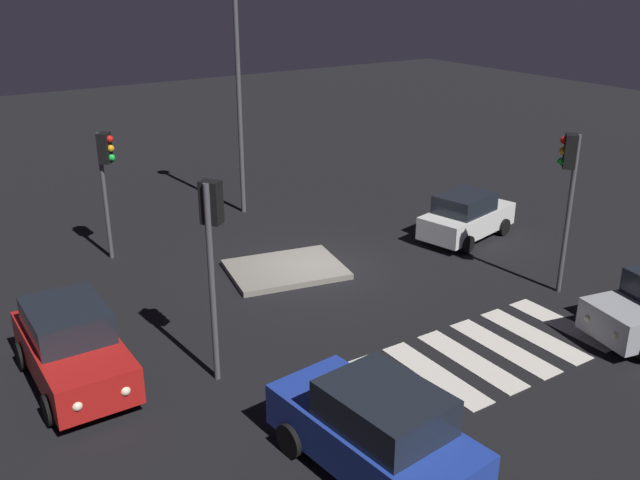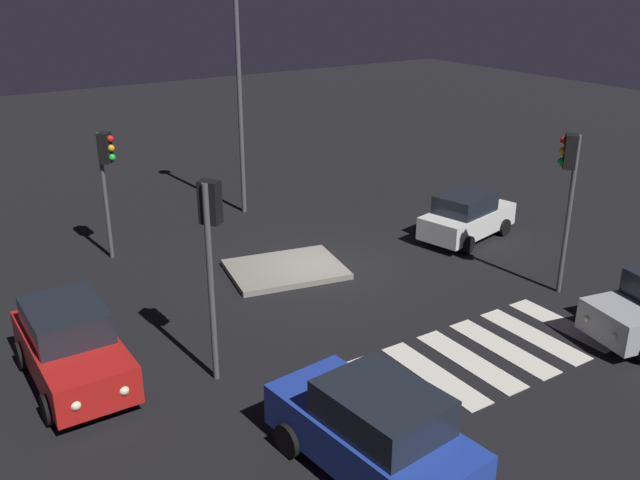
% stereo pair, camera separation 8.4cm
% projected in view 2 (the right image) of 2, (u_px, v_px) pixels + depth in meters
% --- Properties ---
extents(ground_plane, '(80.00, 80.00, 0.00)m').
position_uv_depth(ground_plane, '(320.00, 269.00, 22.53)').
color(ground_plane, black).
extents(traffic_island, '(3.98, 3.29, 0.18)m').
position_uv_depth(traffic_island, '(286.00, 269.00, 22.28)').
color(traffic_island, gray).
rests_on(traffic_island, ground).
extents(car_white, '(4.08, 2.44, 1.68)m').
position_uv_depth(car_white, '(467.00, 216.00, 24.78)').
color(car_white, silver).
rests_on(car_white, ground).
extents(car_red, '(2.04, 4.31, 1.87)m').
position_uv_depth(car_red, '(71.00, 346.00, 16.14)').
color(car_red, red).
rests_on(car_red, ground).
extents(car_blue, '(2.43, 4.56, 1.92)m').
position_uv_depth(car_blue, '(374.00, 431.00, 13.15)').
color(car_blue, '#1E389E').
rests_on(car_blue, ground).
extents(traffic_light_west, '(0.53, 0.54, 4.21)m').
position_uv_depth(traffic_light_west, '(106.00, 164.00, 22.27)').
color(traffic_light_west, '#47474C').
rests_on(traffic_light_west, ground).
extents(traffic_light_south, '(0.53, 0.54, 4.78)m').
position_uv_depth(traffic_light_south, '(211.00, 233.00, 15.38)').
color(traffic_light_south, '#47474C').
rests_on(traffic_light_south, ground).
extents(traffic_light_east, '(0.54, 0.54, 4.75)m').
position_uv_depth(traffic_light_east, '(569.00, 175.00, 19.70)').
color(traffic_light_east, '#47474C').
rests_on(traffic_light_east, ground).
extents(street_lamp, '(0.56, 0.56, 8.64)m').
position_uv_depth(street_lamp, '(238.00, 62.00, 25.74)').
color(street_lamp, '#47474C').
rests_on(street_lamp, ground).
extents(crosswalk_near, '(7.60, 3.20, 0.02)m').
position_uv_depth(crosswalk_near, '(470.00, 361.00, 17.26)').
color(crosswalk_near, silver).
rests_on(crosswalk_near, ground).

